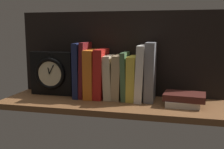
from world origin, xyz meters
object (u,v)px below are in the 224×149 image
Objects in this scene: book_orange_pandolfini at (92,74)px; book_tan_shortstories at (118,77)px; book_cream_twain at (110,77)px; book_gray_chess at (150,72)px; book_green_romantic at (125,76)px; framed_clock at (52,73)px; book_maroon_dawkins at (85,70)px; book_white_catcher at (141,73)px; book_navy_bierce at (80,70)px; book_yellow_seinlanguage at (133,78)px; book_red_requiem at (101,74)px; book_stack_side at (183,99)px.

book_orange_pandolfini is 1.11× the size of book_tan_shortstories.
book_gray_chess is (18.20, 0.00, 2.98)cm from book_cream_twain.
book_green_romantic reaches higher than book_cream_twain.
book_gray_chess is at bearing 0.19° from framed_clock.
book_tan_shortstories is at bearing 180.00° from book_gray_chess.
book_maroon_dawkins reaches higher than book_cream_twain.
book_navy_bierce is at bearing 180.00° from book_white_catcher.
book_white_catcher is at bearing -0.00° from book_orange_pandolfini.
book_green_romantic is 1.09× the size of book_yellow_seinlanguage.
book_maroon_dawkins reaches higher than book_navy_bierce.
book_red_requiem is (10.18, 0.00, -1.30)cm from book_navy_bierce.
framed_clock reaches higher than book_yellow_seinlanguage.
book_orange_pandolfini is 12.19cm from book_tan_shortstories.
book_tan_shortstories is at bearing 0.00° from book_red_requiem.
book_green_romantic is at bearing 0.00° from book_navy_bierce.
book_navy_bierce reaches higher than framed_clock.
book_cream_twain is at bearing 171.10° from book_stack_side.
book_yellow_seinlanguage is at bearing 166.95° from book_stack_side.
book_navy_bierce is at bearing 0.62° from framed_clock.
book_orange_pandolfini is at bearing 0.00° from book_navy_bierce.
book_white_catcher reaches higher than framed_clock.
book_green_romantic is at bearing 0.25° from framed_clock.
book_red_requiem is 24.19cm from framed_clock.
book_cream_twain is 0.95× the size of framed_clock.
book_yellow_seinlanguage is (3.26, 0.00, -0.84)cm from book_green_romantic.
book_white_catcher is (3.78, 0.00, 2.40)cm from book_yellow_seinlanguage.
book_maroon_dawkins is 16.70cm from framed_clock.
book_gray_chess is (7.70, 0.00, 3.04)cm from book_yellow_seinlanguage.
book_gray_chess is at bearing 0.00° from book_cream_twain.
book_gray_chess is (29.75, 0.00, 0.14)cm from book_maroon_dawkins.
book_cream_twain is 33.50cm from book_stack_side.
book_yellow_seinlanguage is at bearing 180.00° from book_gray_chess.
book_green_romantic is 7.20cm from book_white_catcher.
book_gray_chess reaches higher than book_white_catcher.
book_white_catcher is 1.18× the size of framed_clock.
book_yellow_seinlanguage is 0.76× the size of book_gray_chess.
book_green_romantic is 1.02× the size of framed_clock.
book_green_romantic is at bearing 0.00° from book_cream_twain.
book_green_romantic is (7.24, 0.00, 0.77)cm from book_cream_twain.
book_maroon_dawkins is 0.99× the size of book_gray_chess.
book_stack_side is at bearing -19.69° from book_gray_chess.
book_white_catcher reaches higher than book_red_requiem.
book_maroon_dawkins is 45.29cm from book_stack_side.
book_orange_pandolfini is at bearing 180.00° from book_white_catcher.
book_navy_bierce is at bearing 180.00° from book_green_romantic.
book_stack_side is at bearing -6.23° from book_navy_bierce.
book_stack_side is (28.42, -5.07, -7.12)cm from book_tan_shortstories.
book_maroon_dawkins is 1.28× the size of book_tan_shortstories.
book_stack_side is (43.91, -5.07, -9.88)cm from book_maroon_dawkins.
book_white_catcher is at bearing 0.00° from book_red_requiem.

